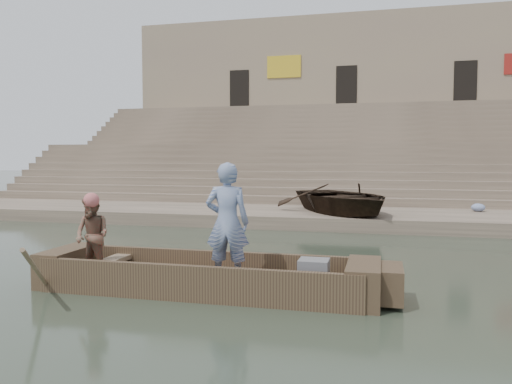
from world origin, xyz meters
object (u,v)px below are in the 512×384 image
at_px(main_rowboat, 205,285).
at_px(standing_man, 227,222).
at_px(beached_rowboat, 342,198).
at_px(rowing_man, 92,236).
at_px(television, 313,272).

distance_m(main_rowboat, standing_man, 1.15).
height_order(standing_man, beached_rowboat, standing_man).
xyz_separation_m(main_rowboat, rowing_man, (-1.94, -0.18, 0.77)).
relative_size(main_rowboat, standing_man, 2.63).
bearing_deg(beached_rowboat, rowing_man, -144.37).
distance_m(rowing_man, television, 3.75).
bearing_deg(standing_man, rowing_man, -5.34).
height_order(television, beached_rowboat, beached_rowboat).
xyz_separation_m(television, beached_rowboat, (-0.21, 8.66, 0.46)).
height_order(main_rowboat, rowing_man, rowing_man).
bearing_deg(standing_man, main_rowboat, -23.76).
distance_m(main_rowboat, television, 1.81).
bearing_deg(main_rowboat, beached_rowboat, 79.71).
relative_size(rowing_man, beached_rowboat, 0.28).
bearing_deg(beached_rowboat, standing_man, -130.14).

